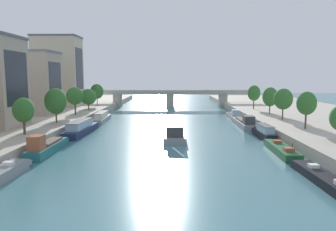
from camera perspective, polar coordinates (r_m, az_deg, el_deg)
The scene contains 25 objects.
quay_left at distance 85.40m, azimuth -26.06°, elevation -0.68°, with size 36.00×170.00×1.93m, color #B7AD9E.
quay_right at distance 84.54m, azimuth 26.58°, elevation -0.78°, with size 36.00×170.00×1.93m, color #B7AD9E.
barge_midriver at distance 60.62m, azimuth 1.21°, elevation -2.95°, with size 4.01×18.95×2.89m.
wake_behind_barge at distance 48.45m, azimuth -0.33°, elevation -6.56°, with size 5.60×5.88×0.03m.
moored_boat_left_far at distance 39.78m, azimuth -28.19°, elevation -9.50°, with size 2.32×11.01×2.37m.
moored_boat_left_upstream at distance 50.47m, azimuth -21.10°, elevation -5.31°, with size 2.49×12.24×3.39m.
moored_boat_left_second at distance 65.14m, azimuth -15.50°, elevation -2.24°, with size 3.48×15.48×2.81m.
moored_boat_left_midway at distance 82.14m, azimuth -11.88°, elevation -0.34°, with size 2.88×14.62×2.46m.
moored_boat_right_lone at distance 38.35m, azimuth 26.31°, elevation -10.18°, with size 2.46×13.06×2.13m.
moored_boat_right_downstream at distance 50.30m, azimuth 19.84°, elevation -5.79°, with size 2.80×12.10×2.24m.
moored_boat_right_end at distance 61.39m, azimuth 17.04°, elevation -2.94°, with size 2.10×10.20×2.58m.
moored_boat_right_near at distance 73.92m, azimuth 13.65°, elevation -1.27°, with size 3.16×15.16×3.06m.
moored_boat_right_gap_after at distance 87.81m, azimuth 11.72°, elevation -0.00°, with size 2.56×11.27×2.73m.
tree_left_end_of_row at distance 56.70m, azimuth -24.71°, elevation 0.88°, with size 3.41×3.41×6.08m.
tree_left_distant at distance 68.64m, azimuth -19.68°, elevation 2.45°, with size 4.42×4.42×7.11m.
tree_left_second at distance 80.93m, azimuth -16.52°, elevation 3.41°, with size 4.17×4.17×6.92m.
tree_left_by_lamp at distance 92.48m, azimuth -14.24°, elevation 3.30°, with size 4.54×4.54×6.01m.
tree_left_past_mid at distance 104.90m, azimuth -12.75°, elevation 4.27°, with size 4.21×4.21×7.08m.
tree_right_past_mid at distance 62.35m, azimuth 23.79°, elevation 2.02°, with size 3.50×3.50×6.80m.
tree_right_by_lamp at distance 74.03m, azimuth 20.15°, elevation 2.81°, with size 4.09×4.09×6.88m.
tree_right_nearest at distance 83.91m, azimuth 18.01°, elevation 3.23°, with size 3.83×3.83×6.79m.
tree_right_far at distance 95.39m, azimuth 15.31°, elevation 3.93°, with size 3.66×3.66×6.94m.
building_left_corner at distance 87.38m, azimuth -23.79°, elevation 5.47°, with size 13.64×10.53×15.86m.
building_left_middle at distance 106.30m, azimuth -19.28°, elevation 7.54°, with size 14.00×9.69×22.08m.
bridge_far at distance 117.41m, azimuth 0.38°, elevation 3.51°, with size 63.35×4.40×6.38m.
Camera 1 is at (0.97, -20.43, 11.46)m, focal length 33.66 mm.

